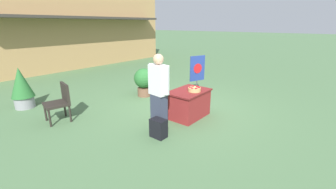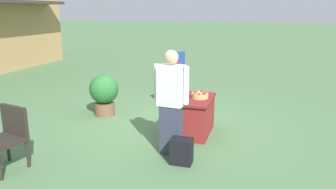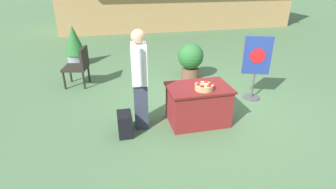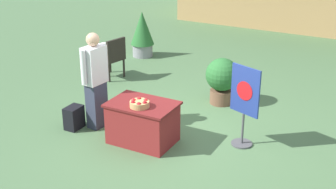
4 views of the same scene
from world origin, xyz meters
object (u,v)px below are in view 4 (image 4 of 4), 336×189
at_px(apple_basket, 139,104).
at_px(potted_plant_near_right, 142,33).
at_px(display_table, 143,122).
at_px(potted_plant_far_left, 222,78).
at_px(person_visitor, 95,80).
at_px(poster_board, 244,103).
at_px(patio_chair, 112,56).
at_px(backpack, 74,118).

distance_m(apple_basket, potted_plant_near_right, 4.97).
distance_m(display_table, potted_plant_far_left, 2.26).
relative_size(apple_basket, person_visitor, 0.18).
distance_m(apple_basket, poster_board, 1.72).
height_order(patio_chair, potted_plant_near_right, potted_plant_near_right).
xyz_separation_m(backpack, potted_plant_near_right, (-1.13, 4.27, 0.43)).
relative_size(poster_board, patio_chair, 1.45).
bearing_deg(person_visitor, patio_chair, 124.88).
xyz_separation_m(person_visitor, patio_chair, (-1.21, 2.24, -0.36)).
relative_size(potted_plant_far_left, potted_plant_near_right, 0.79).
height_order(backpack, potted_plant_far_left, potted_plant_far_left).
bearing_deg(patio_chair, display_table, 145.72).
bearing_deg(person_visitor, poster_board, 19.33).
bearing_deg(backpack, person_visitor, 39.40).
xyz_separation_m(patio_chair, potted_plant_near_right, (-0.25, 1.76, 0.09)).
bearing_deg(patio_chair, backpack, 121.52).
relative_size(backpack, patio_chair, 0.44).
bearing_deg(potted_plant_far_left, apple_basket, -102.25).
distance_m(backpack, potted_plant_far_left, 3.03).
distance_m(poster_board, patio_chair, 4.14).
height_order(display_table, backpack, display_table).
relative_size(apple_basket, potted_plant_near_right, 0.27).
bearing_deg(backpack, potted_plant_near_right, 104.82).
height_order(display_table, apple_basket, apple_basket).
distance_m(display_table, backpack, 1.38).
height_order(display_table, poster_board, poster_board).
relative_size(person_visitor, patio_chair, 1.84).
bearing_deg(backpack, apple_basket, -0.06).
relative_size(backpack, potted_plant_far_left, 0.44).
distance_m(backpack, patio_chair, 2.68).
height_order(backpack, poster_board, poster_board).
xyz_separation_m(person_visitor, backpack, (-0.33, -0.27, -0.70)).
xyz_separation_m(poster_board, potted_plant_far_left, (-0.99, 1.48, -0.22)).
bearing_deg(apple_basket, person_visitor, 165.96).
bearing_deg(backpack, poster_board, 16.35).
bearing_deg(patio_chair, poster_board, 168.43).
height_order(display_table, potted_plant_near_right, potted_plant_near_right).
bearing_deg(potted_plant_near_right, display_table, -58.81).
bearing_deg(potted_plant_far_left, poster_board, -56.31).
relative_size(display_table, potted_plant_far_left, 1.18).
height_order(display_table, potted_plant_far_left, potted_plant_far_left).
xyz_separation_m(person_visitor, poster_board, (2.57, 0.58, -0.14)).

